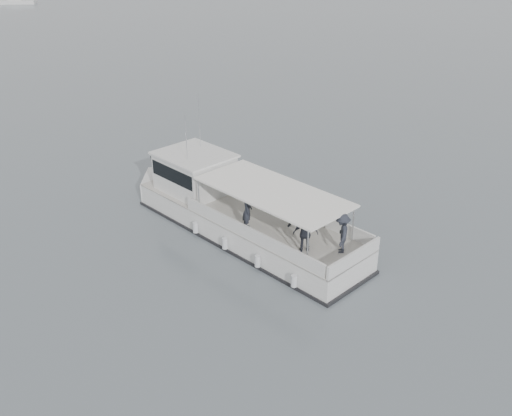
% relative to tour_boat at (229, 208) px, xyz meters
% --- Properties ---
extents(ground, '(1400.00, 1400.00, 0.00)m').
position_rel_tour_boat_xyz_m(ground, '(2.14, 2.30, -1.01)').
color(ground, '#515960').
rests_on(ground, ground).
extents(tour_boat, '(14.30, 8.35, 6.18)m').
position_rel_tour_boat_xyz_m(tour_boat, '(0.00, 0.00, 0.00)').
color(tour_boat, white).
rests_on(tour_boat, ground).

